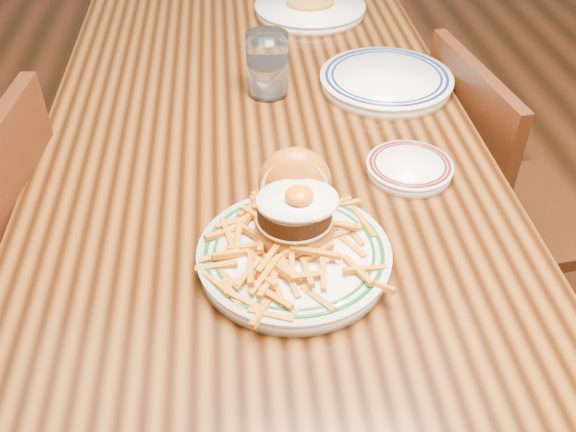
{
  "coord_description": "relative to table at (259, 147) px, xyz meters",
  "views": [
    {
      "loc": [
        -0.05,
        -1.15,
        1.42
      ],
      "look_at": [
        0.02,
        -0.42,
        0.82
      ],
      "focal_mm": 40.0,
      "sensor_mm": 36.0,
      "label": 1
    }
  ],
  "objects": [
    {
      "name": "main_plate",
      "position": [
        0.03,
        -0.44,
        0.13
      ],
      "size": [
        0.29,
        0.3,
        0.14
      ],
      "rotation": [
        0.0,
        0.0,
        -0.11
      ],
      "color": "white",
      "rests_on": "table"
    },
    {
      "name": "rear_plate",
      "position": [
        0.28,
        0.07,
        0.11
      ],
      "size": [
        0.29,
        0.29,
        0.03
      ],
      "rotation": [
        0.0,
        0.0,
        -0.05
      ],
      "color": "white",
      "rests_on": "table"
    },
    {
      "name": "table",
      "position": [
        0.0,
        0.0,
        0.0
      ],
      "size": [
        0.85,
        1.6,
        0.75
      ],
      "color": "black",
      "rests_on": "floor"
    },
    {
      "name": "water_glass",
      "position": [
        0.03,
        0.07,
        0.15
      ],
      "size": [
        0.09,
        0.09,
        0.13
      ],
      "color": "white",
      "rests_on": "table"
    },
    {
      "name": "far_plate",
      "position": [
        0.17,
        0.49,
        0.11
      ],
      "size": [
        0.29,
        0.29,
        0.05
      ],
      "rotation": [
        0.0,
        0.0,
        0.14
      ],
      "color": "white",
      "rests_on": "table"
    },
    {
      "name": "side_plate",
      "position": [
        0.26,
        -0.24,
        0.1
      ],
      "size": [
        0.15,
        0.15,
        0.02
      ],
      "rotation": [
        0.0,
        0.0,
        0.37
      ],
      "color": "white",
      "rests_on": "table"
    },
    {
      "name": "floor",
      "position": [
        0.0,
        0.0,
        -0.66
      ],
      "size": [
        6.0,
        6.0,
        0.0
      ],
      "primitive_type": "plane",
      "color": "black",
      "rests_on": "ground"
    },
    {
      "name": "chair_right",
      "position": [
        0.56,
        0.02,
        -0.22
      ],
      "size": [
        0.44,
        0.44,
        0.83
      ],
      "rotation": [
        0.0,
        0.0,
        3.29
      ],
      "color": "#3C1B0C",
      "rests_on": "floor"
    }
  ]
}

